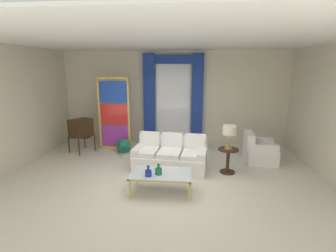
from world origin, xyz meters
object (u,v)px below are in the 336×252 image
object	(u,v)px
couch_white_long	(171,156)
stained_glass_divider	(114,116)
vintage_tv	(81,128)
table_lamp_brass	(229,131)
peacock_figurine	(122,147)
bottle_blue_decanter	(158,171)
round_side_table	(228,159)
armchair_white	(258,151)
coffee_table	(161,174)
bottle_crystal_tall	(148,172)

from	to	relation	value
couch_white_long	stained_glass_divider	bearing A→B (deg)	144.54
vintage_tv	table_lamp_brass	world-z (taller)	vintage_tv
peacock_figurine	table_lamp_brass	world-z (taller)	table_lamp_brass
bottle_blue_decanter	table_lamp_brass	xyz separation A→B (m)	(1.50, 1.21, 0.54)
couch_white_long	vintage_tv	bearing A→B (deg)	160.55
couch_white_long	peacock_figurine	distance (m)	1.77
couch_white_long	round_side_table	bearing A→B (deg)	-6.75
vintage_tv	round_side_table	xyz separation A→B (m)	(4.13, -1.13, -0.37)
couch_white_long	round_side_table	size ratio (longest dim) A/B	3.08
bottle_blue_decanter	armchair_white	size ratio (longest dim) A/B	0.27
couch_white_long	coffee_table	world-z (taller)	couch_white_long
armchair_white	peacock_figurine	world-z (taller)	armchair_white
bottle_blue_decanter	vintage_tv	xyz separation A→B (m)	(-2.63, 2.35, 0.24)
bottle_crystal_tall	round_side_table	world-z (taller)	bottle_crystal_tall
bottle_blue_decanter	peacock_figurine	distance (m)	2.70
armchair_white	coffee_table	bearing A→B (deg)	-139.96
round_side_table	armchair_white	bearing A→B (deg)	43.31
couch_white_long	stained_glass_divider	size ratio (longest dim) A/B	0.83
round_side_table	coffee_table	bearing A→B (deg)	-142.12
round_side_table	table_lamp_brass	distance (m)	0.67
bottle_blue_decanter	round_side_table	distance (m)	1.94
armchair_white	stained_glass_divider	size ratio (longest dim) A/B	0.40
couch_white_long	bottle_crystal_tall	size ratio (longest dim) A/B	8.08
couch_white_long	stained_glass_divider	world-z (taller)	stained_glass_divider
table_lamp_brass	stained_glass_divider	bearing A→B (deg)	155.45
bottle_crystal_tall	vintage_tv	xyz separation A→B (m)	(-2.45, 2.46, 0.24)
vintage_tv	couch_white_long	bearing A→B (deg)	-19.45
armchair_white	stained_glass_divider	distance (m)	4.22
peacock_figurine	table_lamp_brass	xyz separation A→B (m)	(2.89, -1.09, 0.81)
couch_white_long	vintage_tv	distance (m)	2.95
table_lamp_brass	peacock_figurine	bearing A→B (deg)	159.32
armchair_white	table_lamp_brass	distance (m)	1.43
bottle_blue_decanter	round_side_table	xyz separation A→B (m)	(1.50, 1.21, -0.13)
couch_white_long	bottle_blue_decanter	bearing A→B (deg)	-95.10
bottle_crystal_tall	peacock_figurine	xyz separation A→B (m)	(-1.20, 2.41, -0.27)
coffee_table	armchair_white	distance (m)	3.07
couch_white_long	vintage_tv	size ratio (longest dim) A/B	1.36
armchair_white	peacock_figurine	distance (m)	3.79
couch_white_long	table_lamp_brass	distance (m)	1.57
table_lamp_brass	vintage_tv	bearing A→B (deg)	164.64
coffee_table	bottle_crystal_tall	size ratio (longest dim) A/B	5.36
peacock_figurine	table_lamp_brass	size ratio (longest dim) A/B	1.05
round_side_table	vintage_tv	bearing A→B (deg)	164.64
round_side_table	stained_glass_divider	bearing A→B (deg)	155.45
round_side_table	table_lamp_brass	world-z (taller)	table_lamp_brass
vintage_tv	peacock_figurine	bearing A→B (deg)	-2.08
couch_white_long	armchair_white	xyz separation A→B (m)	(2.27, 0.68, -0.02)
stained_glass_divider	round_side_table	bearing A→B (deg)	-24.55
bottle_crystal_tall	table_lamp_brass	xyz separation A→B (m)	(1.69, 1.32, 0.54)
couch_white_long	table_lamp_brass	bearing A→B (deg)	-6.75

